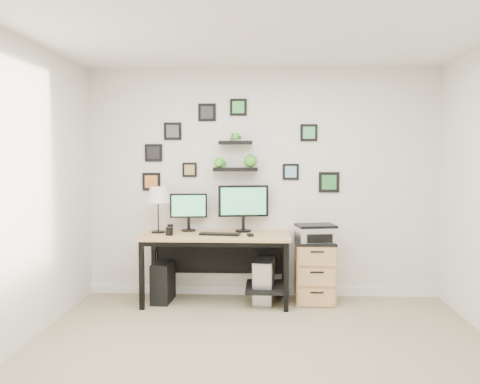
# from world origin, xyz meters

# --- Properties ---
(room) EXTENTS (4.00, 4.00, 4.00)m
(room) POSITION_xyz_m (0.00, 1.98, 0.05)
(room) COLOR tan
(room) RESTS_ON ground
(desk) EXTENTS (1.60, 0.70, 0.75)m
(desk) POSITION_xyz_m (-0.46, 1.67, 0.63)
(desk) COLOR tan
(desk) RESTS_ON ground
(monitor_left) EXTENTS (0.42, 0.18, 0.43)m
(monitor_left) POSITION_xyz_m (-0.83, 1.87, 1.00)
(monitor_left) COLOR black
(monitor_left) RESTS_ON desk
(monitor_right) EXTENTS (0.56, 0.21, 0.52)m
(monitor_right) POSITION_xyz_m (-0.21, 1.85, 1.06)
(monitor_right) COLOR black
(monitor_right) RESTS_ON desk
(keyboard) EXTENTS (0.45, 0.20, 0.02)m
(keyboard) POSITION_xyz_m (-0.45, 1.60, 0.76)
(keyboard) COLOR black
(keyboard) RESTS_ON desk
(mouse) EXTENTS (0.08, 0.10, 0.03)m
(mouse) POSITION_xyz_m (-0.12, 1.53, 0.76)
(mouse) COLOR black
(mouse) RESTS_ON desk
(table_lamp) EXTENTS (0.25, 0.25, 0.51)m
(table_lamp) POSITION_xyz_m (-1.15, 1.75, 1.16)
(table_lamp) COLOR black
(table_lamp) RESTS_ON desk
(mug) EXTENTS (0.08, 0.08, 0.09)m
(mug) POSITION_xyz_m (-0.99, 1.55, 0.79)
(mug) COLOR black
(mug) RESTS_ON desk
(pen_cup) EXTENTS (0.07, 0.07, 0.09)m
(pen_cup) POSITION_xyz_m (-1.03, 1.82, 0.79)
(pen_cup) COLOR black
(pen_cup) RESTS_ON desk
(pc_tower_black) EXTENTS (0.21, 0.44, 0.43)m
(pc_tower_black) POSITION_xyz_m (-1.09, 1.66, 0.22)
(pc_tower_black) COLOR black
(pc_tower_black) RESTS_ON ground
(pc_tower_grey) EXTENTS (0.25, 0.49, 0.47)m
(pc_tower_grey) POSITION_xyz_m (0.02, 1.69, 0.23)
(pc_tower_grey) COLOR gray
(pc_tower_grey) RESTS_ON ground
(file_cabinet) EXTENTS (0.43, 0.53, 0.67)m
(file_cabinet) POSITION_xyz_m (0.58, 1.72, 0.34)
(file_cabinet) COLOR tan
(file_cabinet) RESTS_ON ground
(printer) EXTENTS (0.46, 0.39, 0.18)m
(printer) POSITION_xyz_m (0.59, 1.71, 0.76)
(printer) COLOR silver
(printer) RESTS_ON file_cabinet
(wall_decor) EXTENTS (2.25, 0.18, 1.06)m
(wall_decor) POSITION_xyz_m (-0.31, 1.93, 1.65)
(wall_decor) COLOR black
(wall_decor) RESTS_ON ground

